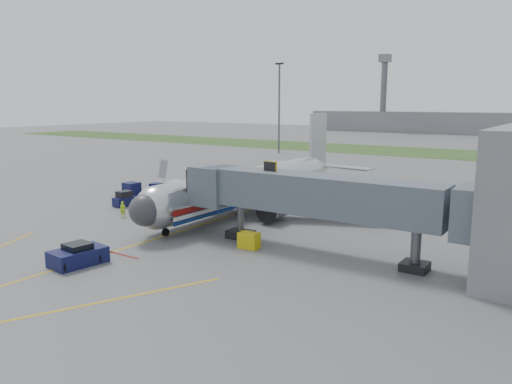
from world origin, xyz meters
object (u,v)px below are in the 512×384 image
Objects in this scene: airliner at (251,186)px; pushback_tug at (78,256)px; ramp_worker at (123,209)px; baggage_tug at (124,199)px; belt_loader at (210,198)px.

airliner reaches higher than pushback_tug.
ramp_worker is (-9.13, 12.15, 0.15)m from pushback_tug.
baggage_tug is 9.79m from belt_loader.
belt_loader is 2.45× the size of ramp_worker.
airliner is at bearing 90.96° from pushback_tug.
belt_loader reaches higher than baggage_tug.
belt_loader is at bearing 173.05° from airliner.
belt_loader reaches higher than ramp_worker.
airliner is 22.11× the size of ramp_worker.
ramp_worker is at bearing -101.55° from belt_loader.
airliner is 6.87m from belt_loader.
belt_loader is 11.45m from ramp_worker.
airliner is 13.73m from ramp_worker.
baggage_tug is at bearing 129.71° from pushback_tug.
ramp_worker is (-8.75, -10.42, -1.84)m from airliner.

